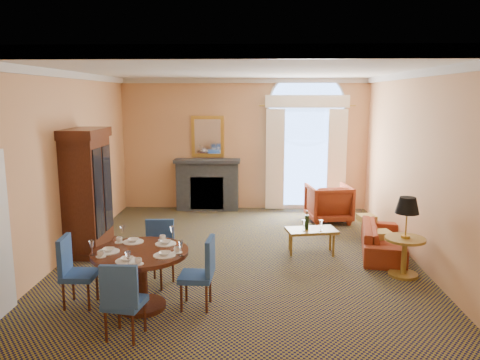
{
  "coord_description": "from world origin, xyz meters",
  "views": [
    {
      "loc": [
        0.27,
        -7.7,
        2.78
      ],
      "look_at": [
        0.0,
        0.5,
        1.3
      ],
      "focal_mm": 35.0,
      "sensor_mm": 36.0,
      "label": 1
    }
  ],
  "objects_px": {
    "coffee_table": "(311,231)",
    "armchair": "(328,203)",
    "sofa": "(383,239)",
    "side_table": "(406,227)",
    "armoire": "(87,193)",
    "dining_table": "(141,265)"
  },
  "relations": [
    {
      "from": "coffee_table",
      "to": "armchair",
      "type": "bearing_deg",
      "value": 62.94
    },
    {
      "from": "sofa",
      "to": "coffee_table",
      "type": "bearing_deg",
      "value": 102.37
    },
    {
      "from": "armchair",
      "to": "side_table",
      "type": "relative_size",
      "value": 0.75
    },
    {
      "from": "armoire",
      "to": "coffee_table",
      "type": "bearing_deg",
      "value": 0.08
    },
    {
      "from": "armoire",
      "to": "sofa",
      "type": "bearing_deg",
      "value": 0.32
    },
    {
      "from": "armchair",
      "to": "side_table",
      "type": "xyz_separation_m",
      "value": [
        0.69,
        -3.19,
        0.36
      ]
    },
    {
      "from": "sofa",
      "to": "coffee_table",
      "type": "relative_size",
      "value": 1.87
    },
    {
      "from": "dining_table",
      "to": "armchair",
      "type": "xyz_separation_m",
      "value": [
        3.13,
        4.45,
        -0.17
      ]
    },
    {
      "from": "armoire",
      "to": "armchair",
      "type": "bearing_deg",
      "value": 25.13
    },
    {
      "from": "dining_table",
      "to": "armchair",
      "type": "height_order",
      "value": "dining_table"
    },
    {
      "from": "armoire",
      "to": "dining_table",
      "type": "distance_m",
      "value": 2.77
    },
    {
      "from": "dining_table",
      "to": "coffee_table",
      "type": "distance_m",
      "value": 3.39
    },
    {
      "from": "coffee_table",
      "to": "dining_table",
      "type": "bearing_deg",
      "value": -148.24
    },
    {
      "from": "coffee_table",
      "to": "side_table",
      "type": "relative_size",
      "value": 0.77
    },
    {
      "from": "armoire",
      "to": "side_table",
      "type": "bearing_deg",
      "value": -10.84
    },
    {
      "from": "armoire",
      "to": "dining_table",
      "type": "relative_size",
      "value": 1.76
    },
    {
      "from": "armoire",
      "to": "coffee_table",
      "type": "xyz_separation_m",
      "value": [
        3.99,
        0.01,
        -0.66
      ]
    },
    {
      "from": "side_table",
      "to": "armchair",
      "type": "bearing_deg",
      "value": 102.21
    },
    {
      "from": "coffee_table",
      "to": "sofa",
      "type": "bearing_deg",
      "value": -9.65
    },
    {
      "from": "sofa",
      "to": "armchair",
      "type": "xyz_separation_m",
      "value": [
        -0.64,
        2.14,
        0.16
      ]
    },
    {
      "from": "dining_table",
      "to": "sofa",
      "type": "relative_size",
      "value": 0.71
    },
    {
      "from": "sofa",
      "to": "dining_table",
      "type": "bearing_deg",
      "value": 132.77
    }
  ]
}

